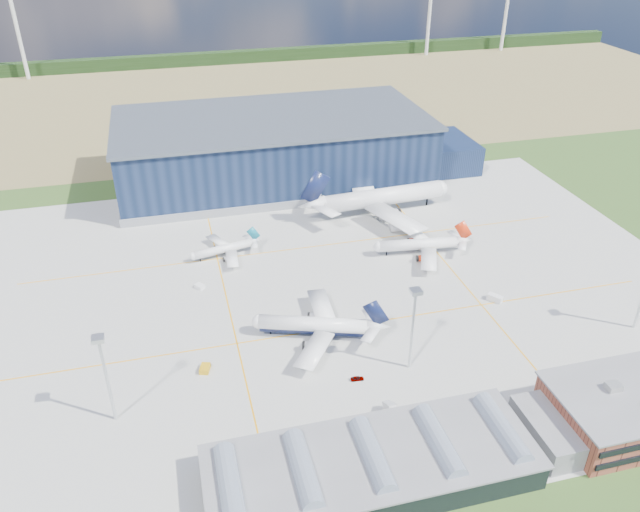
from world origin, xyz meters
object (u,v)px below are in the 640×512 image
Objects in this scene: hangar at (280,151)px; airliner_regional at (222,245)px; gse_tug_b at (205,369)px; car_a at (357,378)px; airliner_widebody at (383,188)px; light_mast_center at (414,316)px; light_mast_west at (104,365)px; gse_van_c at (470,402)px; airstair at (390,412)px; gse_van_b at (495,298)px; airliner_navy at (314,318)px; gse_tug_c at (330,206)px; airliner_red at (419,239)px; gse_cart_b at (200,286)px.

airliner_regional is at bearing -117.74° from hangar.
airliner_regional is at bearing 96.62° from gse_tug_b.
hangar reaches higher than car_a.
gse_tug_b is (-71.50, -72.52, -8.83)m from airliner_widebody.
hangar is 6.30× the size of light_mast_center.
light_mast_west is 1.00× the size of light_mast_center.
light_mast_center is at bearing 35.36° from gse_van_c.
gse_van_b is at bearing 37.64° from airstair.
car_a is at bearing 126.77° from airliner_navy.
light_mast_west is 8.02× the size of gse_tug_c.
gse_tug_c is at bearing 150.94° from airliner_widebody.
airliner_red reaches higher than gse_tug_c.
light_mast_west is 27.94m from gse_tug_b.
gse_tug_b is 63.72m from gse_van_c.
hangar is at bearing 13.70° from gse_van_c.
light_mast_west reaches higher than gse_tug_b.
gse_van_c is (8.51, -16.00, -14.28)m from light_mast_center.
light_mast_west and light_mast_center have the same top height.
car_a is (-22.37, 14.64, -0.61)m from gse_van_c.
airliner_regional is 5.40× the size of airstair.
gse_van_c is at bearing -162.08° from gse_van_b.
light_mast_west is at bearing -133.66° from gse_tug_b.
airliner_navy reaches higher than airstair.
airliner_navy is at bearing -126.52° from airliner_widebody.
gse_cart_b is at bearing -157.23° from airliner_widebody.
airliner_red is 11.56× the size of gse_tug_c.
gse_van_c reaches higher than gse_tug_c.
gse_tug_c is at bearing 80.97° from airstair.
hangar reaches higher than gse_tug_c.
hangar is at bearing 95.75° from gse_tug_c.
hangar is 107.70m from airliner_navy.
light_mast_center is 77.26m from airliner_regional.
airliner_navy is at bearing 31.07° from gse_tug_b.
airliner_regional is 94.57m from gse_van_c.
light_mast_west is at bearing 36.52° from airliner_red.
gse_van_b is 86.34m from gse_cart_b.
airliner_regional is 7.65× the size of car_a.
gse_van_c is at bearing -86.74° from gse_cart_b.
light_mast_center is 22.99m from airstair.
airstair is at bearing -97.55° from gse_cart_b.
light_mast_center is 57.97m from airliner_red.
hangar is 31.85× the size of airstair.
airliner_widebody is (22.42, 83.77, -5.88)m from light_mast_center.
gse_tug_c reaches higher than car_a.
airliner_widebody is at bearing -103.25° from airliner_navy.
hangar is at bearing 122.04° from airliner_widebody.
airliner_red is at bearing 47.34° from gse_tug_b.
hangar reaches higher than airliner_regional.
airstair reaches higher than gse_tug_b.
light_mast_center is 23.07m from gse_van_c.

